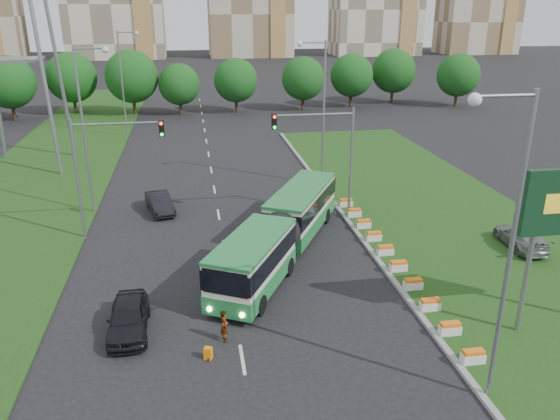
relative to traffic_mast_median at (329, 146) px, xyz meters
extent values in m
plane|color=black|center=(-4.78, -10.00, -5.35)|extent=(360.00, 360.00, 0.00)
cube|color=#1B4212|center=(8.22, -2.00, -5.27)|extent=(14.00, 60.00, 0.15)
cube|color=gray|center=(1.27, -2.00, -5.26)|extent=(0.30, 60.00, 0.18)
cube|color=#1B4212|center=(-22.78, 15.00, -5.30)|extent=(12.00, 110.00, 0.10)
cylinder|color=gray|center=(5.22, -16.00, -2.55)|extent=(0.24, 0.24, 5.60)
cylinder|color=gray|center=(1.62, 0.00, -1.35)|extent=(0.20, 0.20, 8.00)
cylinder|color=gray|center=(-1.13, 0.00, 2.25)|extent=(5.50, 0.14, 0.14)
cube|color=black|center=(-3.88, 0.00, 1.85)|extent=(0.32, 0.32, 1.00)
cylinder|color=gray|center=(-16.78, -1.00, -1.35)|extent=(0.20, 0.20, 8.00)
cylinder|color=gray|center=(-14.03, -1.00, 2.25)|extent=(5.50, 0.14, 0.14)
cube|color=black|center=(-11.28, -1.00, 1.85)|extent=(0.32, 0.32, 1.00)
cube|color=beige|center=(-4.68, -10.60, -3.59)|extent=(2.52, 6.95, 2.72)
cube|color=beige|center=(-4.68, -1.68, -3.59)|extent=(2.52, 8.46, 2.72)
cylinder|color=black|center=(-4.68, -6.52, -3.64)|extent=(2.52, 1.26, 2.52)
cube|color=#217539|center=(-4.68, -10.60, -4.49)|extent=(2.60, 7.00, 0.96)
cube|color=#217539|center=(-4.68, -1.68, -4.49)|extent=(2.60, 8.51, 0.96)
cube|color=black|center=(-4.68, -10.60, -3.13)|extent=(2.60, 7.00, 1.06)
cube|color=black|center=(-4.68, -1.68, -3.13)|extent=(2.60, 8.51, 1.06)
imported|color=black|center=(-12.83, -12.95, -4.58)|extent=(1.88, 4.52, 1.53)
imported|color=black|center=(-12.06, 3.31, -4.63)|extent=(2.52, 4.58, 1.43)
imported|color=gray|center=(10.72, -7.29, -4.54)|extent=(2.18, 4.69, 1.33)
imported|color=gray|center=(-8.43, -14.42, -4.57)|extent=(0.44, 0.61, 1.56)
cube|color=orange|center=(-9.24, -15.71, -5.07)|extent=(0.33, 0.28, 0.57)
cylinder|color=black|center=(-9.24, -15.85, -5.28)|extent=(0.04, 0.13, 0.13)
camera|label=1|loc=(-9.41, -36.02, 9.07)|focal=35.00mm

